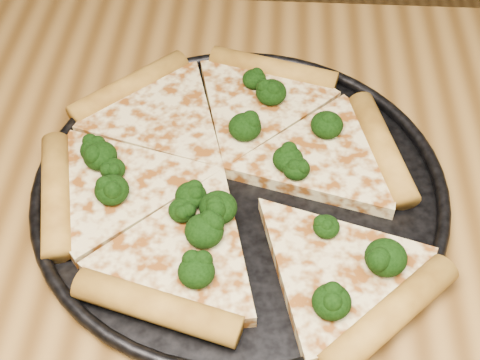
{
  "coord_description": "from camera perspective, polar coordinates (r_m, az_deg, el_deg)",
  "views": [
    {
      "loc": [
        0.01,
        -0.27,
        1.23
      ],
      "look_at": [
        -0.01,
        0.14,
        0.77
      ],
      "focal_mm": 49.94,
      "sensor_mm": 36.0,
      "label": 1
    }
  ],
  "objects": [
    {
      "name": "pizza_pan",
      "position": [
        0.62,
        -0.0,
        -0.5
      ],
      "size": [
        0.39,
        0.39,
        0.02
      ],
      "color": "black",
      "rests_on": "dining_table"
    },
    {
      "name": "pizza",
      "position": [
        0.62,
        -0.89,
        0.44
      ],
      "size": [
        0.38,
        0.38,
        0.03
      ],
      "rotation": [
        0.0,
        0.0,
        -0.28
      ],
      "color": "#E0CC89",
      "rests_on": "pizza_pan"
    },
    {
      "name": "broccoli_florets",
      "position": [
        0.6,
        -0.46,
        -0.33
      ],
      "size": [
        0.29,
        0.29,
        0.03
      ],
      "color": "black",
      "rests_on": "pizza"
    }
  ]
}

